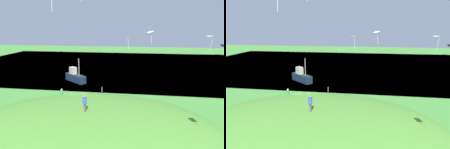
% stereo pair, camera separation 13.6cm
% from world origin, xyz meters
% --- Properties ---
extents(ground_plane, '(160.00, 160.00, 0.00)m').
position_xyz_m(ground_plane, '(0.00, 0.00, 0.00)').
color(ground_plane, '#458D37').
extents(lake_water, '(51.00, 80.00, 0.40)m').
position_xyz_m(lake_water, '(-30.66, 0.00, -0.20)').
color(lake_water, '#2E5F7B').
rests_on(lake_water, ground_plane).
extents(grass_hill, '(22.41, 26.41, 4.98)m').
position_xyz_m(grass_hill, '(8.75, 3.90, 0.00)').
color(grass_hill, '#4F8F33').
rests_on(grass_hill, ground_plane).
extents(boat_on_lake, '(4.43, 4.80, 4.52)m').
position_xyz_m(boat_on_lake, '(-11.42, -4.01, 0.89)').
color(boat_on_lake, '#162638').
rests_on(boat_on_lake, lake_water).
extents(person_on_hilltop, '(0.37, 0.37, 1.61)m').
position_xyz_m(person_on_hilltop, '(8.87, 3.58, 3.50)').
color(person_on_hilltop, '#534642').
rests_on(person_on_hilltop, grass_hill).
extents(person_watching_kites, '(0.47, 0.47, 1.61)m').
position_xyz_m(person_watching_kites, '(-1.06, -2.61, 1.01)').
color(person_watching_kites, brown).
rests_on(person_watching_kites, ground_plane).
extents(kite_0, '(1.26, 1.08, 1.81)m').
position_xyz_m(kite_0, '(-3.82, 9.44, 9.38)').
color(kite_0, white).
extents(kite_2, '(0.87, 0.86, 2.03)m').
position_xyz_m(kite_2, '(-8.37, 5.88, 8.35)').
color(kite_2, silver).
extents(kite_4, '(1.12, 0.86, 2.10)m').
position_xyz_m(kite_4, '(-4.83, 17.46, 8.79)').
color(kite_4, white).
extents(mooring_post, '(0.14, 0.14, 0.81)m').
position_xyz_m(mooring_post, '(-5.52, 2.27, 0.40)').
color(mooring_post, brown).
rests_on(mooring_post, ground_plane).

